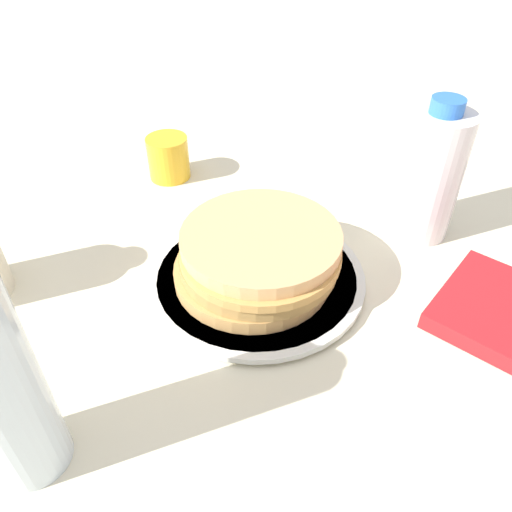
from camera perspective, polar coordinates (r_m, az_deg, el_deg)
ground_plane at (r=0.60m, az=-0.64°, el=-2.42°), size 4.00×4.00×0.00m
plate at (r=0.59m, az=-0.00°, el=-2.48°), size 0.25×0.25×0.01m
pancake_stack at (r=0.56m, az=0.15°, el=-0.01°), size 0.19×0.19×0.06m
juice_glass at (r=0.78m, az=-9.98°, el=11.01°), size 0.06×0.06×0.06m
water_bottle_mid at (r=0.66m, az=19.25°, el=8.76°), size 0.08×0.08×0.18m
napkin at (r=0.60m, az=26.19°, el=-5.67°), size 0.14×0.15×0.02m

